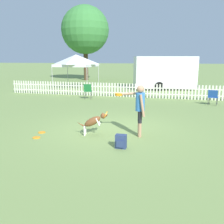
{
  "coord_description": "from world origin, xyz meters",
  "views": [
    {
      "loc": [
        2.01,
        -8.03,
        2.4
      ],
      "look_at": [
        0.1,
        -0.65,
        0.77
      ],
      "focal_mm": 40.0,
      "sensor_mm": 36.0,
      "label": 1
    }
  ],
  "objects_px": {
    "frisbee_near_dog": "(36,138)",
    "backpack_on_grass": "(121,142)",
    "leaping_dog": "(94,121)",
    "tree_left_grove": "(85,30)",
    "frisbee_near_handler": "(42,132)",
    "folding_chair_center": "(213,96)",
    "equipment_trailer": "(164,72)",
    "canopy_tent_main": "(76,61)",
    "folding_chair_blue_left": "(88,90)",
    "handler_person": "(139,105)"
  },
  "relations": [
    {
      "from": "frisbee_near_dog",
      "to": "backpack_on_grass",
      "type": "bearing_deg",
      "value": -4.66
    },
    {
      "from": "leaping_dog",
      "to": "tree_left_grove",
      "type": "relative_size",
      "value": 0.13
    },
    {
      "from": "backpack_on_grass",
      "to": "tree_left_grove",
      "type": "bearing_deg",
      "value": 112.72
    },
    {
      "from": "frisbee_near_handler",
      "to": "folding_chair_center",
      "type": "bearing_deg",
      "value": 47.77
    },
    {
      "from": "frisbee_near_handler",
      "to": "equipment_trailer",
      "type": "relative_size",
      "value": 0.04
    },
    {
      "from": "frisbee_near_dog",
      "to": "tree_left_grove",
      "type": "relative_size",
      "value": 0.03
    },
    {
      "from": "frisbee_near_handler",
      "to": "frisbee_near_dog",
      "type": "bearing_deg",
      "value": -76.96
    },
    {
      "from": "leaping_dog",
      "to": "canopy_tent_main",
      "type": "xyz_separation_m",
      "value": [
        -5.44,
        11.77,
        1.77
      ]
    },
    {
      "from": "tree_left_grove",
      "to": "frisbee_near_handler",
      "type": "bearing_deg",
      "value": -73.75
    },
    {
      "from": "folding_chair_blue_left",
      "to": "canopy_tent_main",
      "type": "xyz_separation_m",
      "value": [
        -2.76,
        4.94,
        1.69
      ]
    },
    {
      "from": "backpack_on_grass",
      "to": "folding_chair_center",
      "type": "distance_m",
      "value": 8.2
    },
    {
      "from": "handler_person",
      "to": "canopy_tent_main",
      "type": "height_order",
      "value": "canopy_tent_main"
    },
    {
      "from": "frisbee_near_handler",
      "to": "leaping_dog",
      "type": "bearing_deg",
      "value": 5.75
    },
    {
      "from": "frisbee_near_dog",
      "to": "handler_person",
      "type": "bearing_deg",
      "value": 18.38
    },
    {
      "from": "frisbee_near_dog",
      "to": "canopy_tent_main",
      "type": "height_order",
      "value": "canopy_tent_main"
    },
    {
      "from": "leaping_dog",
      "to": "canopy_tent_main",
      "type": "height_order",
      "value": "canopy_tent_main"
    },
    {
      "from": "canopy_tent_main",
      "to": "tree_left_grove",
      "type": "distance_m",
      "value": 8.83
    },
    {
      "from": "handler_person",
      "to": "canopy_tent_main",
      "type": "distance_m",
      "value": 13.42
    },
    {
      "from": "leaping_dog",
      "to": "tree_left_grove",
      "type": "xyz_separation_m",
      "value": [
        -7.56,
        19.71,
        4.99
      ]
    },
    {
      "from": "folding_chair_blue_left",
      "to": "folding_chair_center",
      "type": "height_order",
      "value": "folding_chair_blue_left"
    },
    {
      "from": "folding_chair_blue_left",
      "to": "folding_chair_center",
      "type": "bearing_deg",
      "value": 168.84
    },
    {
      "from": "handler_person",
      "to": "backpack_on_grass",
      "type": "relative_size",
      "value": 4.21
    },
    {
      "from": "folding_chair_blue_left",
      "to": "tree_left_grove",
      "type": "bearing_deg",
      "value": -78.19
    },
    {
      "from": "folding_chair_blue_left",
      "to": "frisbee_near_dog",
      "type": "bearing_deg",
      "value": 88.89
    },
    {
      "from": "frisbee_near_dog",
      "to": "folding_chair_blue_left",
      "type": "relative_size",
      "value": 0.26
    },
    {
      "from": "frisbee_near_handler",
      "to": "folding_chair_blue_left",
      "type": "height_order",
      "value": "folding_chair_blue_left"
    },
    {
      "from": "frisbee_near_handler",
      "to": "folding_chair_center",
      "type": "relative_size",
      "value": 0.29
    },
    {
      "from": "handler_person",
      "to": "tree_left_grove",
      "type": "bearing_deg",
      "value": 13.69
    },
    {
      "from": "frisbee_near_handler",
      "to": "canopy_tent_main",
      "type": "height_order",
      "value": "canopy_tent_main"
    },
    {
      "from": "tree_left_grove",
      "to": "frisbee_near_dog",
      "type": "bearing_deg",
      "value": -73.84
    },
    {
      "from": "tree_left_grove",
      "to": "folding_chair_blue_left",
      "type": "bearing_deg",
      "value": -69.24
    },
    {
      "from": "folding_chair_center",
      "to": "handler_person",
      "type": "bearing_deg",
      "value": 78.62
    },
    {
      "from": "handler_person",
      "to": "tree_left_grove",
      "type": "distance_m",
      "value": 21.85
    },
    {
      "from": "frisbee_near_handler",
      "to": "handler_person",
      "type": "bearing_deg",
      "value": 8.27
    },
    {
      "from": "frisbee_near_dog",
      "to": "folding_chair_blue_left",
      "type": "xyz_separation_m",
      "value": [
        -1.04,
        7.56,
        0.54
      ]
    },
    {
      "from": "folding_chair_blue_left",
      "to": "frisbee_near_handler",
      "type": "bearing_deg",
      "value": 88.47
    },
    {
      "from": "backpack_on_grass",
      "to": "canopy_tent_main",
      "type": "bearing_deg",
      "value": 117.16
    },
    {
      "from": "frisbee_near_dog",
      "to": "folding_chair_center",
      "type": "relative_size",
      "value": 0.29
    },
    {
      "from": "folding_chair_blue_left",
      "to": "tree_left_grove",
      "type": "relative_size",
      "value": 0.11
    },
    {
      "from": "handler_person",
      "to": "tree_left_grove",
      "type": "height_order",
      "value": "tree_left_grove"
    },
    {
      "from": "frisbee_near_handler",
      "to": "frisbee_near_dog",
      "type": "height_order",
      "value": "same"
    },
    {
      "from": "frisbee_near_handler",
      "to": "folding_chair_blue_left",
      "type": "relative_size",
      "value": 0.26
    },
    {
      "from": "folding_chair_blue_left",
      "to": "tree_left_grove",
      "type": "distance_m",
      "value": 14.62
    },
    {
      "from": "folding_chair_blue_left",
      "to": "folding_chair_center",
      "type": "distance_m",
      "value": 7.04
    },
    {
      "from": "frisbee_near_dog",
      "to": "canopy_tent_main",
      "type": "distance_m",
      "value": 13.25
    },
    {
      "from": "handler_person",
      "to": "folding_chair_center",
      "type": "height_order",
      "value": "handler_person"
    },
    {
      "from": "folding_chair_center",
      "to": "tree_left_grove",
      "type": "relative_size",
      "value": 0.1
    },
    {
      "from": "handler_person",
      "to": "leaping_dog",
      "type": "xyz_separation_m",
      "value": [
        -1.38,
        -0.28,
        -0.54
      ]
    },
    {
      "from": "leaping_dog",
      "to": "folding_chair_center",
      "type": "xyz_separation_m",
      "value": [
        4.36,
        6.57,
        0.02
      ]
    },
    {
      "from": "frisbee_near_handler",
      "to": "equipment_trailer",
      "type": "height_order",
      "value": "equipment_trailer"
    }
  ]
}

